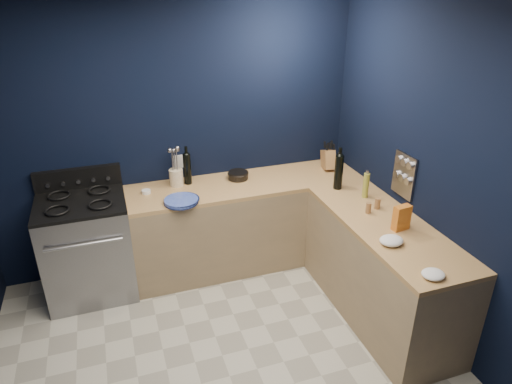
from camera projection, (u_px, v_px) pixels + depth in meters
name	position (u px, v px, depth m)	size (l,w,h in m)	color
floor	(230.00, 377.00, 3.43)	(3.50, 3.50, 0.02)	#B1AD9B
ceiling	(217.00, 1.00, 2.30)	(3.50, 3.50, 0.02)	silver
wall_back	(176.00, 139.00, 4.36)	(3.50, 0.02, 2.60)	black
wall_right	(454.00, 188.00, 3.37)	(0.02, 3.50, 2.60)	black
cab_back	(247.00, 224.00, 4.64)	(2.30, 0.63, 0.86)	#947A57
top_back	(246.00, 184.00, 4.44)	(2.30, 0.63, 0.04)	olive
cab_right	(381.00, 272.00, 3.90)	(0.63, 1.67, 0.86)	#947A57
top_right	(387.00, 226.00, 3.70)	(0.63, 1.67, 0.04)	olive
gas_range	(88.00, 249.00, 4.17)	(0.76, 0.66, 0.92)	gray
oven_door	(89.00, 269.00, 3.90)	(0.59, 0.02, 0.42)	black
cooktop	(80.00, 203.00, 3.96)	(0.76, 0.66, 0.03)	black
backguard	(78.00, 178.00, 4.17)	(0.76, 0.06, 0.20)	black
spice_panel	(404.00, 175.00, 3.89)	(0.02, 0.28, 0.38)	gray
wall_outlet	(178.00, 162.00, 4.44)	(0.09, 0.02, 0.13)	white
plate_stack	(181.00, 201.00, 4.03)	(0.30, 0.30, 0.04)	#303FAA
ramekin	(146.00, 192.00, 4.21)	(0.08, 0.08, 0.03)	white
utensil_crock	(176.00, 177.00, 4.34)	(0.13, 0.13, 0.16)	beige
wine_bottle_back	(187.00, 169.00, 4.35)	(0.07, 0.07, 0.30)	black
lemon_basket	(238.00, 175.00, 4.49)	(0.20, 0.20, 0.07)	black
knife_block	(328.00, 160.00, 4.71)	(0.11, 0.18, 0.20)	olive
wine_bottle_right	(339.00, 172.00, 4.24)	(0.08, 0.08, 0.33)	black
oil_bottle	(366.00, 185.00, 4.09)	(0.05, 0.05, 0.23)	olive
spice_jar_near	(368.00, 208.00, 3.84)	(0.04, 0.04, 0.10)	olive
spice_jar_far	(377.00, 203.00, 3.92)	(0.05, 0.05, 0.10)	olive
crouton_bag	(402.00, 218.00, 3.58)	(0.14, 0.07, 0.21)	#AE060D
towel_front	(391.00, 241.00, 3.40)	(0.18, 0.16, 0.06)	white
towel_end	(433.00, 274.00, 3.04)	(0.16, 0.14, 0.05)	white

